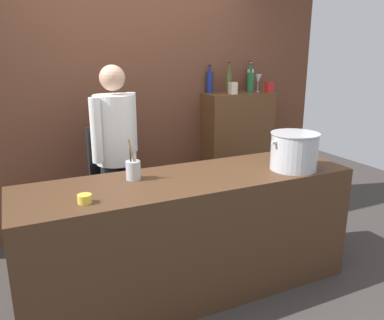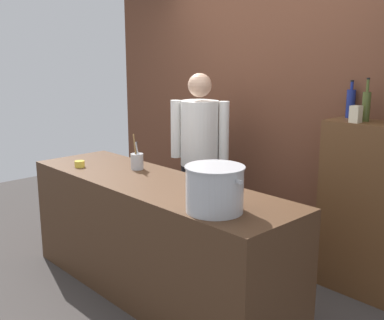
{
  "view_description": "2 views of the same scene",
  "coord_description": "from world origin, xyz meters",
  "px_view_note": "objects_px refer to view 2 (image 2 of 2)",
  "views": [
    {
      "loc": [
        -1.1,
        -2.35,
        1.76
      ],
      "look_at": [
        0.2,
        0.38,
        0.91
      ],
      "focal_mm": 36.0,
      "sensor_mm": 36.0,
      "label": 1
    },
    {
      "loc": [
        2.66,
        -2.1,
        1.83
      ],
      "look_at": [
        0.12,
        0.28,
        1.04
      ],
      "focal_mm": 43.98,
      "sensor_mm": 36.0,
      "label": 2
    }
  ],
  "objects_px": {
    "chef": "(200,151)",
    "wine_bottle_cobalt": "(351,103)",
    "utensil_crock": "(137,161)",
    "spice_tin_cream": "(356,114)",
    "butter_jar": "(80,164)",
    "wine_bottle_olive": "(366,105)",
    "stockpot_large": "(215,189)"
  },
  "relations": [
    {
      "from": "utensil_crock",
      "to": "wine_bottle_olive",
      "type": "distance_m",
      "value": 1.82
    },
    {
      "from": "chef",
      "to": "spice_tin_cream",
      "type": "bearing_deg",
      "value": 158.03
    },
    {
      "from": "utensil_crock",
      "to": "butter_jar",
      "type": "relative_size",
      "value": 3.5
    },
    {
      "from": "utensil_crock",
      "to": "wine_bottle_olive",
      "type": "height_order",
      "value": "wine_bottle_olive"
    },
    {
      "from": "stockpot_large",
      "to": "chef",
      "type": "bearing_deg",
      "value": 139.38
    },
    {
      "from": "utensil_crock",
      "to": "chef",
      "type": "bearing_deg",
      "value": 85.75
    },
    {
      "from": "butter_jar",
      "to": "wine_bottle_cobalt",
      "type": "distance_m",
      "value": 2.24
    },
    {
      "from": "butter_jar",
      "to": "wine_bottle_cobalt",
      "type": "xyz_separation_m",
      "value": [
        1.61,
        1.47,
        0.53
      ]
    },
    {
      "from": "chef",
      "to": "wine_bottle_cobalt",
      "type": "relative_size",
      "value": 5.7
    },
    {
      "from": "chef",
      "to": "wine_bottle_cobalt",
      "type": "height_order",
      "value": "chef"
    },
    {
      "from": "butter_jar",
      "to": "utensil_crock",
      "type": "bearing_deg",
      "value": 37.88
    },
    {
      "from": "chef",
      "to": "butter_jar",
      "type": "height_order",
      "value": "chef"
    },
    {
      "from": "stockpot_large",
      "to": "butter_jar",
      "type": "xyz_separation_m",
      "value": [
        -1.55,
        -0.01,
        -0.11
      ]
    },
    {
      "from": "utensil_crock",
      "to": "spice_tin_cream",
      "type": "relative_size",
      "value": 2.39
    },
    {
      "from": "chef",
      "to": "stockpot_large",
      "type": "height_order",
      "value": "chef"
    },
    {
      "from": "spice_tin_cream",
      "to": "butter_jar",
      "type": "bearing_deg",
      "value": -144.47
    },
    {
      "from": "wine_bottle_olive",
      "to": "utensil_crock",
      "type": "bearing_deg",
      "value": -142.44
    },
    {
      "from": "stockpot_large",
      "to": "wine_bottle_olive",
      "type": "xyz_separation_m",
      "value": [
        0.23,
        1.36,
        0.41
      ]
    },
    {
      "from": "utensil_crock",
      "to": "wine_bottle_olive",
      "type": "bearing_deg",
      "value": 37.56
    },
    {
      "from": "butter_jar",
      "to": "wine_bottle_olive",
      "type": "distance_m",
      "value": 2.31
    },
    {
      "from": "chef",
      "to": "wine_bottle_olive",
      "type": "relative_size",
      "value": 5.19
    },
    {
      "from": "chef",
      "to": "butter_jar",
      "type": "xyz_separation_m",
      "value": [
        -0.44,
        -0.97,
        -0.04
      ]
    },
    {
      "from": "wine_bottle_olive",
      "to": "wine_bottle_cobalt",
      "type": "bearing_deg",
      "value": 151.08
    },
    {
      "from": "chef",
      "to": "spice_tin_cream",
      "type": "distance_m",
      "value": 1.42
    },
    {
      "from": "utensil_crock",
      "to": "butter_jar",
      "type": "distance_m",
      "value": 0.5
    },
    {
      "from": "butter_jar",
      "to": "spice_tin_cream",
      "type": "relative_size",
      "value": 0.68
    },
    {
      "from": "utensil_crock",
      "to": "butter_jar",
      "type": "xyz_separation_m",
      "value": [
        -0.39,
        -0.3,
        -0.04
      ]
    },
    {
      "from": "chef",
      "to": "wine_bottle_cobalt",
      "type": "distance_m",
      "value": 1.36
    },
    {
      "from": "stockpot_large",
      "to": "utensil_crock",
      "type": "height_order",
      "value": "utensil_crock"
    },
    {
      "from": "spice_tin_cream",
      "to": "utensil_crock",
      "type": "bearing_deg",
      "value": -145.17
    },
    {
      "from": "butter_jar",
      "to": "wine_bottle_olive",
      "type": "bearing_deg",
      "value": 37.63
    },
    {
      "from": "wine_bottle_cobalt",
      "to": "spice_tin_cream",
      "type": "distance_m",
      "value": 0.27
    }
  ]
}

